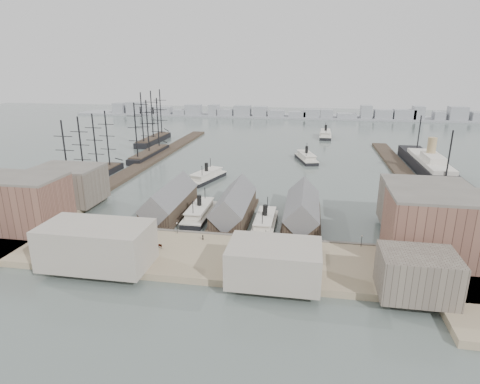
% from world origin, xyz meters
% --- Properties ---
extents(ground, '(900.00, 900.00, 0.00)m').
position_xyz_m(ground, '(0.00, 0.00, 0.00)').
color(ground, '#4A5652').
rests_on(ground, ground).
extents(quay, '(180.00, 30.00, 2.00)m').
position_xyz_m(quay, '(0.00, -20.00, 1.00)').
color(quay, gray).
rests_on(quay, ground).
extents(seawall, '(180.00, 1.20, 2.30)m').
position_xyz_m(seawall, '(0.00, -5.20, 1.15)').
color(seawall, '#59544C').
rests_on(seawall, ground).
extents(west_wharf, '(10.00, 220.00, 1.60)m').
position_xyz_m(west_wharf, '(-68.00, 100.00, 0.80)').
color(west_wharf, '#2D231C').
rests_on(west_wharf, ground).
extents(east_wharf, '(10.00, 180.00, 1.60)m').
position_xyz_m(east_wharf, '(78.00, 90.00, 0.80)').
color(east_wharf, '#2D231C').
rests_on(east_wharf, ground).
extents(ferry_shed_west, '(14.00, 42.00, 12.60)m').
position_xyz_m(ferry_shed_west, '(-26.00, 16.88, 4.64)').
color(ferry_shed_west, '#2D231C').
rests_on(ferry_shed_west, ground).
extents(ferry_shed_center, '(14.00, 42.00, 12.60)m').
position_xyz_m(ferry_shed_center, '(0.00, 16.88, 4.64)').
color(ferry_shed_center, '#2D231C').
rests_on(ferry_shed_center, ground).
extents(ferry_shed_east, '(14.00, 42.00, 12.60)m').
position_xyz_m(ferry_shed_east, '(26.00, 16.88, 4.64)').
color(ferry_shed_east, '#2D231C').
rests_on(ferry_shed_east, ground).
extents(warehouse_west_front, '(32.00, 18.00, 18.00)m').
position_xyz_m(warehouse_west_front, '(-70.00, -12.00, 11.00)').
color(warehouse_west_front, brown).
rests_on(warehouse_west_front, west_land).
extents(warehouse_west_back, '(26.00, 20.00, 14.00)m').
position_xyz_m(warehouse_west_back, '(-70.00, 18.00, 9.00)').
color(warehouse_west_back, '#60564C').
rests_on(warehouse_west_back, west_land).
extents(warehouse_east_front, '(30.00, 18.00, 19.00)m').
position_xyz_m(warehouse_east_front, '(66.00, -12.00, 11.50)').
color(warehouse_east_front, brown).
rests_on(warehouse_east_front, east_land).
extents(warehouse_east_back, '(28.00, 20.00, 15.00)m').
position_xyz_m(warehouse_east_back, '(68.00, 15.00, 9.50)').
color(warehouse_east_back, '#60564C').
rests_on(warehouse_east_back, east_land).
extents(street_bldg_center, '(24.00, 16.00, 10.00)m').
position_xyz_m(street_bldg_center, '(20.00, -32.00, 7.00)').
color(street_bldg_center, gray).
rests_on(street_bldg_center, quay).
extents(street_bldg_west, '(30.00, 16.00, 12.00)m').
position_xyz_m(street_bldg_west, '(-30.00, -32.00, 8.00)').
color(street_bldg_west, gray).
rests_on(street_bldg_west, quay).
extents(street_bldg_east, '(18.00, 14.00, 11.00)m').
position_xyz_m(street_bldg_east, '(55.00, -33.00, 7.50)').
color(street_bldg_east, '#60564C').
rests_on(street_bldg_east, quay).
extents(lamp_post_far_w, '(0.44, 0.44, 3.92)m').
position_xyz_m(lamp_post_far_w, '(-45.00, -7.00, 4.71)').
color(lamp_post_far_w, black).
rests_on(lamp_post_far_w, quay).
extents(lamp_post_near_w, '(0.44, 0.44, 3.92)m').
position_xyz_m(lamp_post_near_w, '(-15.00, -7.00, 4.71)').
color(lamp_post_near_w, black).
rests_on(lamp_post_near_w, quay).
extents(lamp_post_near_e, '(0.44, 0.44, 3.92)m').
position_xyz_m(lamp_post_near_e, '(15.00, -7.00, 4.71)').
color(lamp_post_near_e, black).
rests_on(lamp_post_near_e, quay).
extents(lamp_post_far_e, '(0.44, 0.44, 3.92)m').
position_xyz_m(lamp_post_far_e, '(45.00, -7.00, 4.71)').
color(lamp_post_far_e, black).
rests_on(lamp_post_far_e, quay).
extents(far_shore, '(500.00, 40.00, 15.72)m').
position_xyz_m(far_shore, '(-2.07, 334.14, 3.91)').
color(far_shore, gray).
rests_on(far_shore, ground).
extents(ferry_docked_west, '(7.99, 26.65, 9.52)m').
position_xyz_m(ferry_docked_west, '(-13.00, 13.89, 2.23)').
color(ferry_docked_west, black).
rests_on(ferry_docked_west, ground).
extents(ferry_docked_east, '(7.64, 25.47, 9.09)m').
position_xyz_m(ferry_docked_east, '(13.00, 8.16, 2.13)').
color(ferry_docked_east, black).
rests_on(ferry_docked_east, ground).
extents(ferry_open_near, '(15.99, 28.59, 9.78)m').
position_xyz_m(ferry_open_near, '(-23.47, 64.98, 2.29)').
color(ferry_open_near, black).
rests_on(ferry_open_near, ground).
extents(ferry_open_mid, '(15.69, 28.77, 9.84)m').
position_xyz_m(ferry_open_mid, '(25.82, 118.35, 2.31)').
color(ferry_open_mid, black).
rests_on(ferry_open_mid, ground).
extents(ferry_open_far, '(9.94, 31.04, 11.01)m').
position_xyz_m(ferry_open_far, '(39.70, 207.08, 2.58)').
color(ferry_open_far, black).
rests_on(ferry_open_far, ground).
extents(sailing_ship_near, '(8.11, 55.84, 33.33)m').
position_xyz_m(sailing_ship_near, '(-80.90, 54.22, 2.45)').
color(sailing_ship_near, black).
rests_on(sailing_ship_near, ground).
extents(sailing_ship_mid, '(8.74, 50.49, 35.93)m').
position_xyz_m(sailing_ship_mid, '(-73.79, 112.79, 2.57)').
color(sailing_ship_mid, black).
rests_on(sailing_ship_mid, ground).
extents(sailing_ship_far, '(9.40, 52.25, 38.66)m').
position_xyz_m(sailing_ship_far, '(-90.36, 161.56, 2.79)').
color(sailing_ship_far, black).
rests_on(sailing_ship_far, ground).
extents(ocean_steamer, '(13.44, 98.24, 19.65)m').
position_xyz_m(ocean_steamer, '(92.00, 100.00, 4.22)').
color(ocean_steamer, black).
rests_on(ocean_steamer, ground).
extents(tram, '(2.50, 9.57, 3.40)m').
position_xyz_m(tram, '(29.23, -15.17, 3.74)').
color(tram, black).
rests_on(tram, quay).
extents(horse_cart_left, '(4.49, 3.70, 1.44)m').
position_xyz_m(horse_cart_left, '(-34.14, -18.71, 2.76)').
color(horse_cart_left, black).
rests_on(horse_cart_left, quay).
extents(horse_cart_center, '(5.00, 2.96, 1.70)m').
position_xyz_m(horse_cart_center, '(-17.25, -19.38, 2.85)').
color(horse_cart_center, black).
rests_on(horse_cart_center, quay).
extents(horse_cart_right, '(4.75, 2.78, 1.44)m').
position_xyz_m(horse_cart_right, '(25.77, -25.63, 2.76)').
color(horse_cart_right, black).
rests_on(horse_cart_right, quay).
extents(pedestrian_0, '(0.70, 0.55, 1.78)m').
position_xyz_m(pedestrian_0, '(-47.46, -12.05, 2.89)').
color(pedestrian_0, black).
rests_on(pedestrian_0, quay).
extents(pedestrian_1, '(0.97, 0.81, 1.78)m').
position_xyz_m(pedestrian_1, '(-41.00, -17.42, 2.89)').
color(pedestrian_1, black).
rests_on(pedestrian_1, quay).
extents(pedestrian_2, '(1.11, 1.14, 1.56)m').
position_xyz_m(pedestrian_2, '(-24.48, -8.00, 2.78)').
color(pedestrian_2, black).
rests_on(pedestrian_2, quay).
extents(pedestrian_3, '(1.05, 1.03, 1.78)m').
position_xyz_m(pedestrian_3, '(-19.25, -27.88, 2.89)').
color(pedestrian_3, black).
rests_on(pedestrian_3, quay).
extents(pedestrian_4, '(0.57, 0.84, 1.66)m').
position_xyz_m(pedestrian_4, '(-5.14, -10.42, 2.83)').
color(pedestrian_4, black).
rests_on(pedestrian_4, quay).
extents(pedestrian_5, '(0.56, 0.72, 1.83)m').
position_xyz_m(pedestrian_5, '(9.32, -17.56, 2.91)').
color(pedestrian_5, black).
rests_on(pedestrian_5, quay).
extents(pedestrian_6, '(0.95, 0.87, 1.56)m').
position_xyz_m(pedestrian_6, '(16.98, -10.78, 2.78)').
color(pedestrian_6, black).
rests_on(pedestrian_6, quay).
extents(pedestrian_7, '(1.27, 1.02, 1.71)m').
position_xyz_m(pedestrian_7, '(29.44, -21.00, 2.86)').
color(pedestrian_7, black).
rests_on(pedestrian_7, quay).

